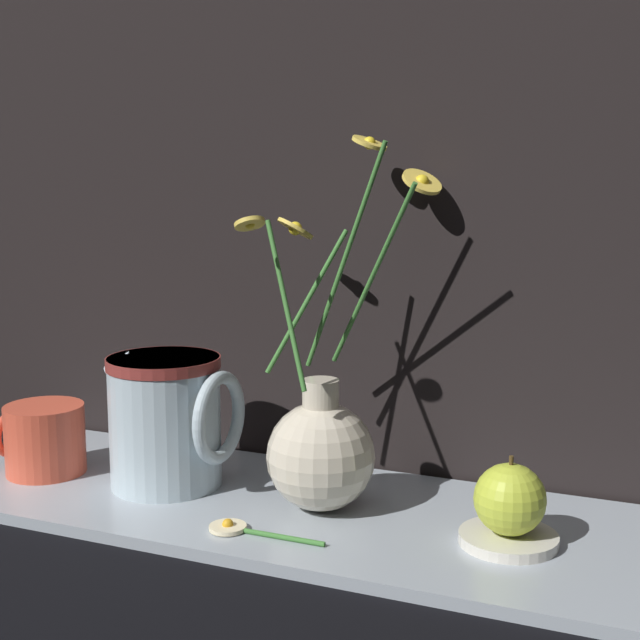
# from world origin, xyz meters

# --- Properties ---
(ground_plane) EXTENTS (6.00, 6.00, 0.00)m
(ground_plane) POSITION_xyz_m (0.00, 0.00, 0.00)
(ground_plane) COLOR black
(shelf) EXTENTS (0.85, 0.27, 0.01)m
(shelf) POSITION_xyz_m (0.00, 0.00, 0.01)
(shelf) COLOR #9EA8B2
(shelf) RESTS_ON ground_plane
(vase_with_flowers) EXTENTS (0.18, 0.22, 0.38)m
(vase_with_flowers) POSITION_xyz_m (-0.00, 0.00, 0.08)
(vase_with_flowers) COLOR beige
(vase_with_flowers) RESTS_ON shelf
(yellow_mug) EXTENTS (0.10, 0.09, 0.08)m
(yellow_mug) POSITION_xyz_m (-0.33, -0.02, 0.05)
(yellow_mug) COLOR #DB5138
(yellow_mug) RESTS_ON shelf
(ceramic_pitcher) EXTENTS (0.15, 0.12, 0.15)m
(ceramic_pitcher) POSITION_xyz_m (-0.18, -0.00, 0.09)
(ceramic_pitcher) COLOR silver
(ceramic_pitcher) RESTS_ON shelf
(saucer_plate) EXTENTS (0.09, 0.09, 0.01)m
(saucer_plate) POSITION_xyz_m (0.19, -0.01, 0.02)
(saucer_plate) COLOR silver
(saucer_plate) RESTS_ON shelf
(orange_fruit) EXTENTS (0.07, 0.07, 0.07)m
(orange_fruit) POSITION_xyz_m (0.19, -0.01, 0.06)
(orange_fruit) COLOR #B7C638
(orange_fruit) RESTS_ON saucer_plate
(loose_daisy) EXTENTS (0.12, 0.04, 0.01)m
(loose_daisy) POSITION_xyz_m (-0.05, -0.09, 0.02)
(loose_daisy) COLOR #3D7A33
(loose_daisy) RESTS_ON shelf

